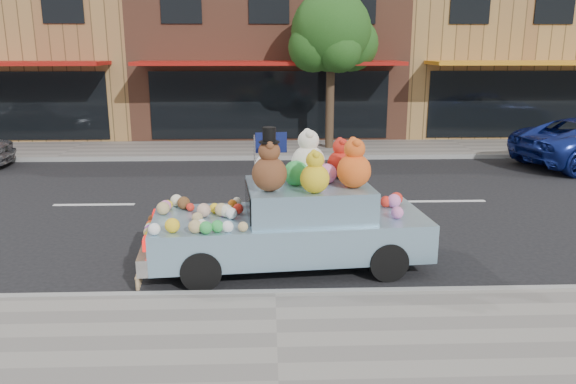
{
  "coord_description": "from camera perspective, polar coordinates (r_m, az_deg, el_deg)",
  "views": [
    {
      "loc": [
        -0.09,
        -12.26,
        3.46
      ],
      "look_at": [
        0.22,
        -3.8,
        1.25
      ],
      "focal_mm": 35.0,
      "sensor_mm": 36.0,
      "label": 1
    }
  ],
  "objects": [
    {
      "name": "near_sidewalk",
      "position": [
        6.69,
        -1.1,
        -15.92
      ],
      "size": [
        60.0,
        3.0,
        0.12
      ],
      "primitive_type": "cube",
      "color": "gray",
      "rests_on": "ground"
    },
    {
      "name": "ground",
      "position": [
        12.74,
        -1.63,
        -1.14
      ],
      "size": [
        120.0,
        120.0,
        0.0
      ],
      "primitive_type": "plane",
      "color": "black",
      "rests_on": "ground"
    },
    {
      "name": "storefront_right",
      "position": [
        26.25,
        21.16,
        14.08
      ],
      "size": [
        10.0,
        9.8,
        7.3
      ],
      "color": "#A07843",
      "rests_on": "ground"
    },
    {
      "name": "storefront_mid",
      "position": [
        24.23,
        -1.96,
        15.05
      ],
      "size": [
        10.0,
        9.8,
        7.3
      ],
      "color": "brown",
      "rests_on": "ground"
    },
    {
      "name": "near_kerb",
      "position": [
        8.01,
        -1.3,
        -10.43
      ],
      "size": [
        60.0,
        0.12,
        0.13
      ],
      "primitive_type": "cube",
      "color": "gray",
      "rests_on": "ground"
    },
    {
      "name": "far_kerb",
      "position": [
        17.59,
        -1.78,
        3.49
      ],
      "size": [
        60.0,
        0.12,
        0.13
      ],
      "primitive_type": "cube",
      "color": "gray",
      "rests_on": "ground"
    },
    {
      "name": "art_car",
      "position": [
        8.94,
        0.4,
        -2.63
      ],
      "size": [
        4.62,
        2.14,
        2.31
      ],
      "rotation": [
        0.0,
        0.0,
        0.09
      ],
      "color": "black",
      "rests_on": "ground"
    },
    {
      "name": "far_sidewalk",
      "position": [
        19.06,
        -1.81,
        4.35
      ],
      "size": [
        60.0,
        3.0,
        0.12
      ],
      "primitive_type": "cube",
      "color": "gray",
      "rests_on": "ground"
    },
    {
      "name": "storefront_left",
      "position": [
        26.18,
        -25.11,
        13.7
      ],
      "size": [
        10.0,
        9.8,
        7.3
      ],
      "color": "#A07843",
      "rests_on": "ground"
    },
    {
      "name": "street_tree",
      "position": [
        18.93,
        4.47,
        15.29
      ],
      "size": [
        3.0,
        2.7,
        5.22
      ],
      "color": "#38281C",
      "rests_on": "ground"
    }
  ]
}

